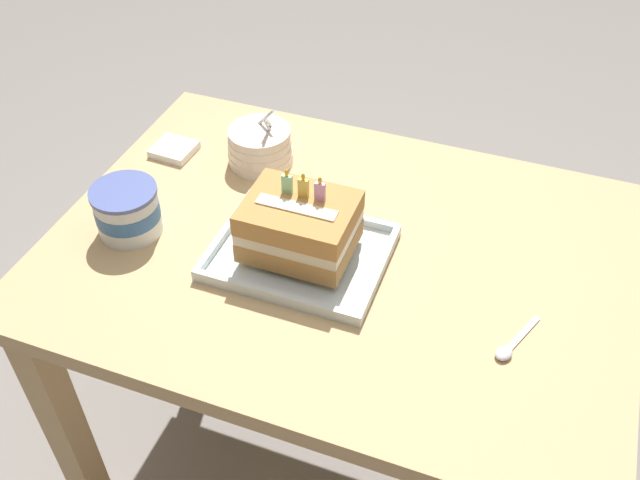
% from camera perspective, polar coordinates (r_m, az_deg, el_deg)
% --- Properties ---
extents(ground_plane, '(8.00, 8.00, 0.00)m').
position_cam_1_polar(ground_plane, '(1.89, 1.14, -17.09)').
color(ground_plane, gray).
extents(dining_table, '(1.06, 0.78, 0.73)m').
position_cam_1_polar(dining_table, '(1.39, 1.49, -3.94)').
color(dining_table, tan).
rests_on(dining_table, ground_plane).
extents(foil_tray, '(0.31, 0.25, 0.02)m').
position_cam_1_polar(foil_tray, '(1.28, -1.60, -1.14)').
color(foil_tray, silver).
rests_on(foil_tray, dining_table).
extents(birthday_cake, '(0.19, 0.15, 0.15)m').
position_cam_1_polar(birthday_cake, '(1.24, -1.66, 1.14)').
color(birthday_cake, '#BC8647').
rests_on(birthday_cake, foil_tray).
extents(bowl_stack, '(0.14, 0.14, 0.13)m').
position_cam_1_polar(bowl_stack, '(1.50, -4.82, 7.51)').
color(bowl_stack, silver).
rests_on(bowl_stack, dining_table).
extents(ice_cream_tub, '(0.12, 0.12, 0.10)m').
position_cam_1_polar(ice_cream_tub, '(1.36, -15.21, 2.30)').
color(ice_cream_tub, white).
rests_on(ice_cream_tub, dining_table).
extents(serving_spoon_near_tray, '(0.06, 0.12, 0.01)m').
position_cam_1_polar(serving_spoon_near_tray, '(1.18, 14.86, -8.45)').
color(serving_spoon_near_tray, silver).
rests_on(serving_spoon_near_tray, dining_table).
extents(napkin_pile, '(0.09, 0.08, 0.02)m').
position_cam_1_polar(napkin_pile, '(1.57, -11.63, 7.14)').
color(napkin_pile, white).
rests_on(napkin_pile, dining_table).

